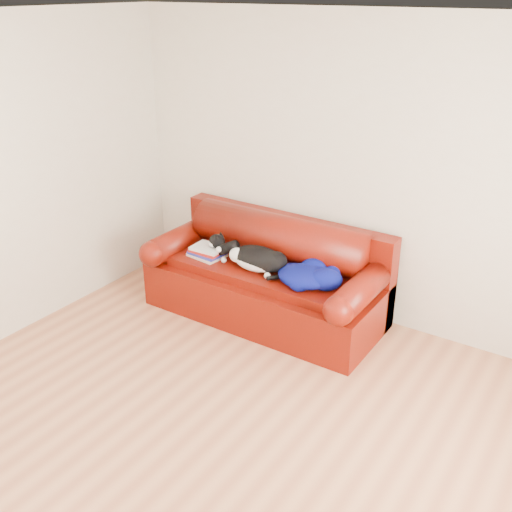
% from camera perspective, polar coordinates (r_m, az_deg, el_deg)
% --- Properties ---
extents(ground, '(4.50, 4.50, 0.00)m').
position_cam_1_polar(ground, '(4.21, -3.39, -16.46)').
color(ground, '#9C5B3E').
rests_on(ground, ground).
extents(room_shell, '(4.52, 4.02, 2.61)m').
position_cam_1_polar(room_shell, '(3.30, -2.20, 5.22)').
color(room_shell, beige).
rests_on(room_shell, ground).
extents(sofa_base, '(2.10, 0.90, 0.50)m').
position_cam_1_polar(sofa_base, '(5.38, 0.85, -3.40)').
color(sofa_base, '#3F0C02').
rests_on(sofa_base, ground).
extents(sofa_back, '(2.10, 1.01, 0.88)m').
position_cam_1_polar(sofa_back, '(5.43, 2.26, 0.44)').
color(sofa_back, '#3F0C02').
rests_on(sofa_back, ground).
extents(book_stack, '(0.33, 0.27, 0.10)m').
position_cam_1_polar(book_stack, '(5.42, -4.63, 0.43)').
color(book_stack, beige).
rests_on(book_stack, sofa_base).
extents(cat, '(0.73, 0.32, 0.26)m').
position_cam_1_polar(cat, '(5.13, 0.13, -0.31)').
color(cat, black).
rests_on(cat, sofa_base).
extents(blanket, '(0.66, 0.55, 0.17)m').
position_cam_1_polar(blanket, '(4.94, 5.03, -1.81)').
color(blanket, '#020E4E').
rests_on(blanket, sofa_base).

